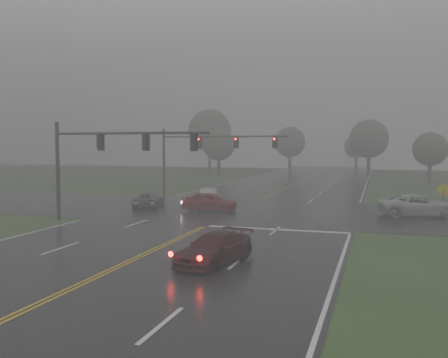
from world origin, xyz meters
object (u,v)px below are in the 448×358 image
(sedan_maroon, at_px, (214,264))
(car_grey, at_px, (149,207))
(sedan_silver, at_px, (209,203))
(signal_gantry_near, at_px, (101,152))
(signal_gantry_far, at_px, (201,149))
(pickup_white, at_px, (419,217))
(sedan_red, at_px, (210,211))

(sedan_maroon, xyz_separation_m, car_grey, (-11.19, 16.78, 0.00))
(sedan_silver, xyz_separation_m, signal_gantry_near, (-3.22, -12.11, 4.58))
(signal_gantry_far, bearing_deg, pickup_white, -23.08)
(sedan_maroon, xyz_separation_m, sedan_silver, (-7.33, 20.66, 0.00))
(sedan_maroon, xyz_separation_m, signal_gantry_near, (-10.55, 8.55, 4.58))
(sedan_red, distance_m, pickup_white, 15.08)
(sedan_silver, xyz_separation_m, pickup_white, (16.69, -3.18, 0.00))
(sedan_red, xyz_separation_m, car_grey, (-5.55, 0.95, 0.00))
(sedan_silver, bearing_deg, signal_gantry_near, 60.44)
(sedan_red, height_order, signal_gantry_far, signal_gantry_far)
(sedan_silver, height_order, car_grey, sedan_silver)
(sedan_silver, height_order, signal_gantry_near, signal_gantry_near)
(sedan_red, distance_m, signal_gantry_near, 9.91)
(sedan_maroon, distance_m, car_grey, 20.17)
(sedan_maroon, height_order, sedan_red, sedan_red)
(sedan_silver, distance_m, signal_gantry_far, 7.33)
(sedan_red, bearing_deg, sedan_maroon, -163.79)
(sedan_silver, bearing_deg, signal_gantry_far, -77.48)
(sedan_silver, distance_m, pickup_white, 16.99)
(sedan_maroon, distance_m, sedan_red, 16.81)
(sedan_red, height_order, sedan_silver, sedan_red)
(sedan_silver, bearing_deg, car_grey, 30.55)
(car_grey, bearing_deg, pickup_white, 166.92)
(car_grey, xyz_separation_m, pickup_white, (20.55, 0.70, 0.00))
(sedan_maroon, height_order, sedan_silver, sedan_silver)
(sedan_maroon, bearing_deg, car_grey, 138.11)
(sedan_red, bearing_deg, signal_gantry_near, 142.59)
(sedan_maroon, relative_size, sedan_silver, 1.10)
(pickup_white, bearing_deg, signal_gantry_near, 102.24)
(car_grey, distance_m, signal_gantry_near, 9.44)
(sedan_silver, bearing_deg, pickup_white, 154.53)
(signal_gantry_far, bearing_deg, signal_gantry_near, -92.12)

